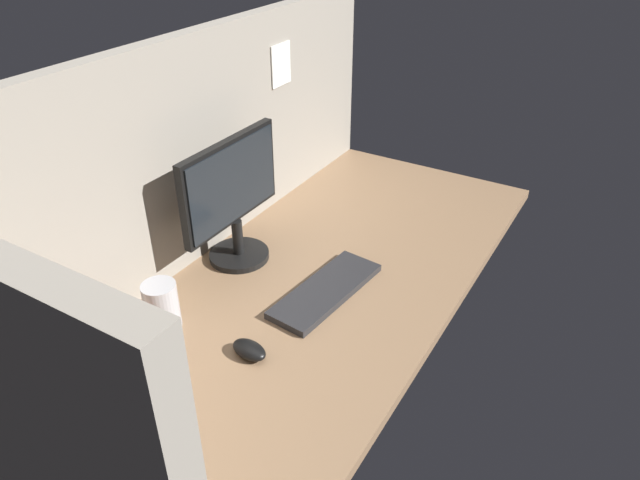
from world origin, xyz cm
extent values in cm
cube|color=#8C6B4C|center=(0.00, 0.00, -1.50)|extent=(180.00, 80.00, 3.00)
cube|color=gray|center=(0.00, 37.50, 32.19)|extent=(180.00, 5.00, 64.37)
cube|color=white|center=(40.54, 34.70, 47.14)|extent=(10.21, 0.40, 13.23)
cylinder|color=black|center=(0.30, 24.50, 0.90)|extent=(18.00, 18.00, 1.80)
cylinder|color=black|center=(0.30, 24.50, 7.30)|extent=(3.20, 3.20, 11.00)
cube|color=black|center=(0.30, 25.50, 25.24)|extent=(39.34, 2.40, 24.88)
cube|color=black|center=(0.30, 24.10, 25.24)|extent=(36.94, 0.60, 22.48)
cube|color=#262628|center=(-2.02, -7.13, 1.00)|extent=(38.12, 16.67, 2.00)
ellipsoid|color=black|center=(-32.65, -3.67, 1.70)|extent=(6.78, 10.24, 3.40)
cylinder|color=red|center=(-55.98, 21.38, 4.28)|extent=(6.61, 6.61, 8.55)
cylinder|color=#B2B2B7|center=(-35.05, 21.52, 6.47)|extent=(8.73, 8.73, 12.94)
camera|label=1|loc=(-113.77, -71.90, 98.34)|focal=32.75mm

